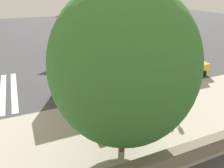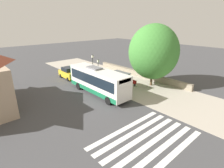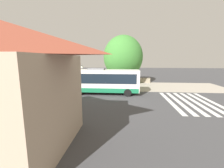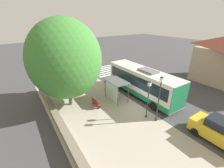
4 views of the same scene
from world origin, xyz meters
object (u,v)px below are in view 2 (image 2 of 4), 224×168
object	(u,v)px
bus_shelter	(120,75)
street_lamp_near	(98,69)
pedestrian	(128,92)
shade_tree	(153,52)
parked_car_behind_bus	(69,73)
bus	(98,81)
street_lamp_far	(93,66)
bench	(132,82)

from	to	relation	value
bus_shelter	street_lamp_near	bearing A→B (deg)	-80.83
pedestrian	street_lamp_near	bearing A→B (deg)	-98.84
street_lamp_near	shade_tree	distance (m)	8.85
pedestrian	shade_tree	size ratio (longest dim) A/B	0.19
pedestrian	parked_car_behind_bus	distance (m)	13.07
bus	shade_tree	xyz separation A→B (m)	(-8.16, 2.84, 3.32)
street_lamp_far	parked_car_behind_bus	distance (m)	5.21
shade_tree	parked_car_behind_bus	bearing A→B (deg)	-56.37
bus	pedestrian	world-z (taller)	bus
street_lamp_near	street_lamp_far	distance (m)	1.06
bus	parked_car_behind_bus	xyz separation A→B (m)	(-0.32, -8.95, -0.92)
bus_shelter	bench	xyz separation A→B (m)	(-2.52, 0.10, -1.62)
pedestrian	bench	distance (m)	5.48
street_lamp_near	parked_car_behind_bus	xyz separation A→B (m)	(2.47, -5.36, -1.38)
bus_shelter	shade_tree	bearing A→B (deg)	156.09
street_lamp_far	shade_tree	xyz separation A→B (m)	(-5.75, 7.35, 2.50)
bus_shelter	parked_car_behind_bus	world-z (taller)	bus_shelter
street_lamp_near	bench	bearing A→B (deg)	125.86
street_lamp_far	pedestrian	bearing A→B (deg)	84.60
street_lamp_near	shade_tree	size ratio (longest dim) A/B	0.42
shade_tree	parked_car_behind_bus	distance (m)	14.78
bus	bench	world-z (taller)	bus
pedestrian	street_lamp_far	distance (m)	8.76
bus_shelter	bench	distance (m)	3.00
street_lamp_near	shade_tree	bearing A→B (deg)	129.85
pedestrian	parked_car_behind_bus	bearing A→B (deg)	-84.37
shade_tree	bench	bearing A→B (deg)	-42.58
street_lamp_near	shade_tree	xyz separation A→B (m)	(-5.37, 6.43, 2.86)
bus	parked_car_behind_bus	size ratio (longest dim) A/B	2.50
bus	bench	xyz separation A→B (m)	(-6.01, 0.87, -1.39)
shade_tree	parked_car_behind_bus	size ratio (longest dim) A/B	2.26
street_lamp_near	parked_car_behind_bus	world-z (taller)	street_lamp_near
bus_shelter	street_lamp_far	size ratio (longest dim) A/B	0.64
pedestrian	street_lamp_far	size ratio (longest dim) A/B	0.39
parked_car_behind_bus	street_lamp_near	bearing A→B (deg)	114.78
bus	street_lamp_far	bearing A→B (deg)	-118.11
bus_shelter	street_lamp_near	distance (m)	4.43
street_lamp_far	street_lamp_near	bearing A→B (deg)	112.48
bus_shelter	pedestrian	bearing A→B (deg)	60.03
bus	street_lamp_near	xyz separation A→B (m)	(-2.79, -3.60, 0.46)
bus	bus_shelter	distance (m)	3.59
bus	shade_tree	distance (m)	9.25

